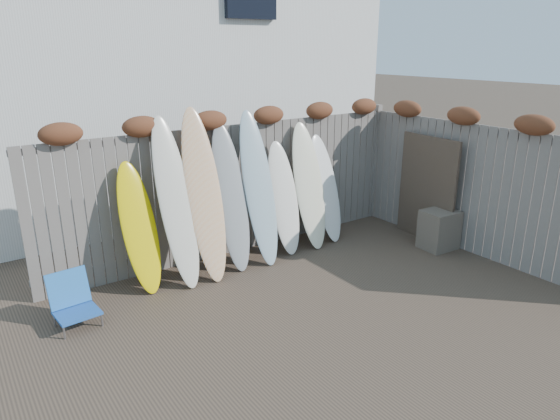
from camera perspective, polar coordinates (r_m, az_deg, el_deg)
ground at (r=6.26m, az=6.43°, el=-11.58°), size 80.00×80.00×0.00m
back_fence at (r=7.67m, az=-4.75°, el=3.68°), size 6.05×0.28×2.24m
right_fence at (r=8.15m, az=21.62°, el=3.02°), size 0.28×4.40×2.24m
house at (r=11.32m, az=-14.11°, el=18.23°), size 8.50×5.50×6.33m
beach_chair at (r=6.37m, az=-22.61°, el=-9.54°), size 0.50×0.53×0.62m
wooden_crate at (r=8.36m, az=17.73°, el=-2.14°), size 0.57×0.49×0.63m
lattice_panel at (r=8.56m, az=16.44°, el=2.34°), size 0.11×1.16×1.73m
surfboard_0 at (r=6.74m, az=-15.79°, el=-2.00°), size 0.50×0.64×1.70m
surfboard_1 at (r=6.75m, az=-11.82°, el=0.81°), size 0.50×0.81×2.25m
surfboard_2 at (r=6.90m, az=-8.67°, el=1.72°), size 0.56×0.85×2.33m
surfboard_3 at (r=7.18m, az=-5.64°, el=1.43°), size 0.53×0.77×2.08m
surfboard_4 at (r=7.34m, az=-2.44°, el=2.51°), size 0.52×0.81×2.23m
surfboard_5 at (r=7.74m, az=0.44°, el=1.38°), size 0.53×0.66×1.72m
surfboard_6 at (r=7.97m, az=3.33°, el=2.78°), size 0.57×0.74×1.97m
surfboard_7 at (r=8.26m, az=5.25°, el=2.46°), size 0.55×0.66×1.74m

